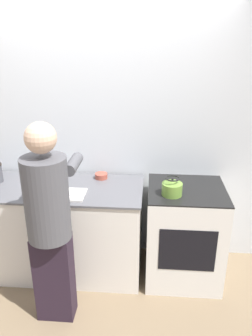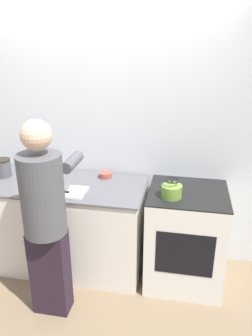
# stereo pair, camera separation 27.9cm
# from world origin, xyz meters

# --- Properties ---
(ground_plane) EXTENTS (12.00, 12.00, 0.00)m
(ground_plane) POSITION_xyz_m (0.00, 0.00, 0.00)
(ground_plane) COLOR #7A664C
(wall_back) EXTENTS (8.00, 0.05, 2.60)m
(wall_back) POSITION_xyz_m (0.00, 0.73, 1.30)
(wall_back) COLOR silver
(wall_back) RESTS_ON ground_plane
(counter) EXTENTS (1.64, 0.69, 0.90)m
(counter) POSITION_xyz_m (-0.38, 0.33, 0.45)
(counter) COLOR silver
(counter) RESTS_ON ground_plane
(oven) EXTENTS (0.69, 0.65, 0.93)m
(oven) POSITION_xyz_m (0.84, 0.33, 0.46)
(oven) COLOR silver
(oven) RESTS_ON ground_plane
(person) EXTENTS (0.37, 0.61, 1.67)m
(person) POSITION_xyz_m (-0.24, -0.26, 0.91)
(person) COLOR #281C29
(person) RESTS_ON ground_plane
(cutting_board) EXTENTS (0.28, 0.24, 0.02)m
(cutting_board) POSITION_xyz_m (-0.20, 0.17, 0.91)
(cutting_board) COLOR silver
(cutting_board) RESTS_ON counter
(knife) EXTENTS (0.23, 0.04, 0.01)m
(knife) POSITION_xyz_m (-0.17, 0.14, 0.92)
(knife) COLOR silver
(knife) RESTS_ON cutting_board
(kettle) EXTENTS (0.18, 0.18, 0.16)m
(kettle) POSITION_xyz_m (0.70, 0.20, 1.00)
(kettle) COLOR olive
(kettle) RESTS_ON oven
(bowl_prep) EXTENTS (0.12, 0.12, 0.05)m
(bowl_prep) POSITION_xyz_m (0.03, 0.57, 0.93)
(bowl_prep) COLOR #9E4738
(bowl_prep) RESTS_ON counter
(canister_jar) EXTENTS (0.15, 0.15, 0.18)m
(canister_jar) POSITION_xyz_m (-0.97, 0.40, 0.99)
(canister_jar) COLOR #4C4C51
(canister_jar) RESTS_ON counter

